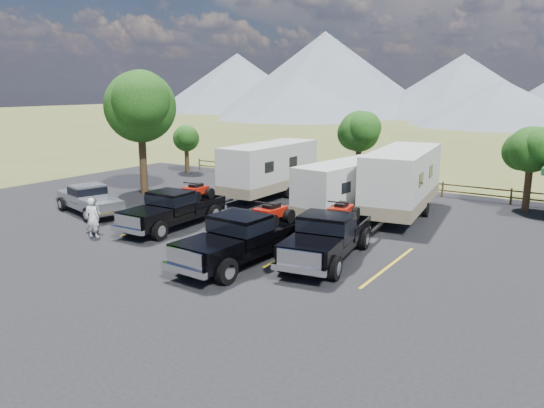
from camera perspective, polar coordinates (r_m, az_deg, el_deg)
The scene contains 18 objects.
ground at distance 20.72m, azimuth -7.52°, elevation -6.86°, with size 320.00×320.00×0.00m, color #555D27.
asphalt_lot at distance 22.95m, azimuth -2.65°, elevation -4.77°, with size 44.00×34.00×0.04m, color black.
stall_lines at distance 23.73m, azimuth -1.24°, elevation -4.12°, with size 12.12×5.50×0.01m.
tree_big_nw at distance 34.80m, azimuth -14.02°, elevation 10.12°, with size 5.54×5.18×7.84m.
tree_ne_a at distance 32.20m, azimuth 26.09°, elevation 5.27°, with size 3.11×2.92×4.76m.
tree_north at distance 37.03m, azimuth 9.35°, elevation 7.71°, with size 3.46×3.24×5.25m.
tree_nw_small at distance 43.11m, azimuth -9.23°, elevation 6.97°, with size 2.59×2.43×3.85m.
rail_fence at distance 35.55m, azimuth 14.78°, elevation 2.01°, with size 36.12×0.12×1.00m.
mountain_range at distance 122.48m, azimuth 23.94°, elevation 11.97°, with size 209.00×71.00×20.00m.
rig_left at distance 26.41m, azimuth -10.44°, elevation -0.39°, with size 2.29×6.21×2.06m.
rig_center at distance 20.85m, azimuth -2.97°, elevation -3.48°, with size 2.62×6.68×2.19m.
rig_right at distance 21.29m, azimuth 6.06°, elevation -3.29°, with size 2.99×6.61×2.13m.
trailer_left at distance 33.12m, azimuth -0.24°, elevation 3.76°, with size 2.58×9.60×3.35m.
trailer_center at distance 28.16m, azimuth 7.92°, elevation 1.66°, with size 3.03×8.55×2.96m.
trailer_right at distance 29.02m, azimuth 13.83°, elevation 2.37°, with size 3.71×10.32×3.57m.
pickup_silver at distance 30.38m, azimuth -19.09°, elevation 0.51°, with size 5.62×3.04×1.61m.
person_a at distance 25.65m, azimuth -18.75°, elevation -1.40°, with size 0.67×0.44×1.84m, color white.
person_b at distance 26.27m, azimuth -18.67°, elevation -1.19°, with size 0.85×0.66×1.74m, color slate.
Camera 1 is at (12.81, -14.78, 6.84)m, focal length 35.00 mm.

